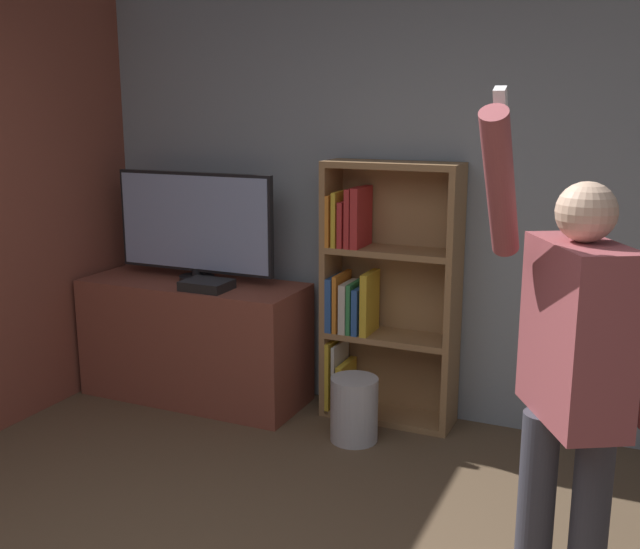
% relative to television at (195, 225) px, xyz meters
% --- Properties ---
extents(wall_back, '(6.06, 0.09, 2.70)m').
position_rel_television_xyz_m(wall_back, '(1.30, 0.32, 0.24)').
color(wall_back, gray).
rests_on(wall_back, ground_plane).
extents(tv_ledge, '(1.42, 0.55, 0.76)m').
position_rel_television_xyz_m(tv_ledge, '(0.00, -0.04, -0.73)').
color(tv_ledge, brown).
rests_on(tv_ledge, ground_plane).
extents(television, '(1.08, 0.22, 0.68)m').
position_rel_television_xyz_m(television, '(0.00, 0.00, 0.00)').
color(television, black).
rests_on(television, tv_ledge).
extents(game_console, '(0.28, 0.22, 0.06)m').
position_rel_television_xyz_m(game_console, '(0.19, -0.18, -0.32)').
color(game_console, black).
rests_on(game_console, tv_ledge).
extents(bookshelf, '(0.78, 0.28, 1.52)m').
position_rel_television_xyz_m(bookshelf, '(1.16, 0.14, -0.35)').
color(bookshelf, '#997047').
rests_on(bookshelf, ground_plane).
extents(person, '(0.60, 0.56, 1.89)m').
position_rel_television_xyz_m(person, '(2.38, -1.36, -0.14)').
color(person, '#383842').
rests_on(person, ground_plane).
extents(waste_bin, '(0.26, 0.26, 0.36)m').
position_rel_television_xyz_m(waste_bin, '(1.16, -0.23, -0.93)').
color(waste_bin, '#B7B7BC').
rests_on(waste_bin, ground_plane).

